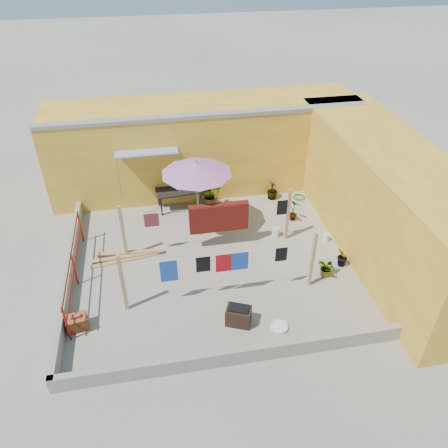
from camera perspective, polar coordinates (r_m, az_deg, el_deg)
The scene contains 21 objects.
ground at distance 13.02m, azimuth -1.51°, elevation -5.12°, with size 80.00×80.00×0.00m, color #9E998E.
wall_back at distance 16.15m, azimuth -2.52°, elevation 10.24°, with size 11.00×3.27×3.21m.
wall_right at distance 13.69m, azimuth 20.44°, elevation 2.87°, with size 2.40×9.00×3.20m, color gold.
parapet_front at distance 10.42m, azimuth 1.76°, elevation -16.85°, with size 8.30×0.16×0.44m, color gray.
parapet_left at distance 13.07m, azimuth -19.58°, elevation -6.20°, with size 0.16×7.30×0.44m, color gray.
red_railing at distance 12.56m, azimuth -19.09°, elevation -4.99°, with size 0.05×4.20×1.10m.
clothesline_rig at distance 12.84m, azimuth -0.80°, elevation 0.10°, with size 5.09×2.35×1.80m.
patio_umbrella at distance 13.05m, azimuth -3.62°, elevation 7.23°, with size 2.24×2.24×2.58m.
outdoor_table at distance 15.18m, azimuth -5.90°, elevation 4.28°, with size 1.63×0.92×0.74m.
brick_stack at distance 11.68m, azimuth -18.61°, elevation -12.10°, with size 0.58×0.46×0.45m.
lumber_pile at distance 13.48m, azimuth -12.56°, elevation -4.13°, with size 2.21×0.61×0.13m.
brazier at distance 11.16m, azimuth 1.91°, elevation -11.86°, with size 0.72×0.62×0.55m.
white_basin at distance 11.29m, azimuth 7.22°, elevation -13.17°, with size 0.46×0.46×0.08m.
water_jug_a at distance 14.15m, azimuth 13.16°, elevation -1.73°, with size 0.19×0.19×0.30m.
water_jug_b at distance 14.08m, azimuth 6.78°, elevation -1.03°, with size 0.23×0.23×0.36m.
green_hose at distance 16.21m, azimuth 9.77°, elevation 3.48°, with size 0.45×0.45×0.07m.
plant_back_a at distance 15.42m, azimuth -1.77°, elevation 3.79°, with size 0.69×0.60×0.77m, color #1F5F1B.
plant_back_b at distance 15.87m, azimuth 6.33°, elevation 4.45°, with size 0.40×0.40×0.71m, color #1F5F1B.
plant_right_a at distance 14.76m, azimuth 9.12°, elevation 1.86°, with size 0.44×0.30×0.83m, color #1F5F1B.
plant_right_b at distance 13.16m, azimuth 15.21°, elevation -4.19°, with size 0.37×0.30×0.68m, color #1F5F1B.
plant_right_c at distance 12.75m, azimuth 13.29°, elevation -5.63°, with size 0.51×0.45×0.57m, color #1F5F1B.
Camera 1 is at (-1.46, -9.80, 8.45)m, focal length 35.00 mm.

